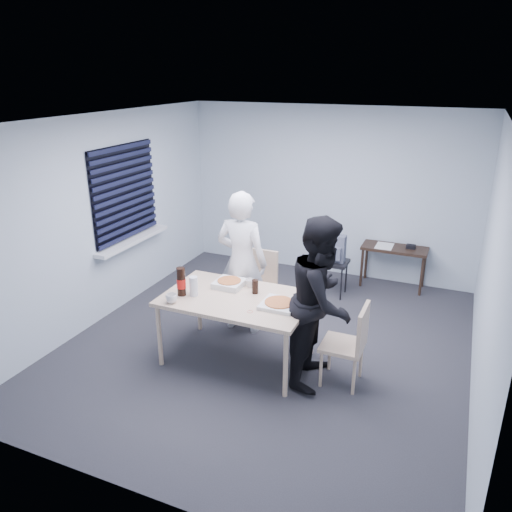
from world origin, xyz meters
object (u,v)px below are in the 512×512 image
at_px(dining_table, 237,302).
at_px(mug_a, 172,298).
at_px(person_white, 242,262).
at_px(person_black, 321,301).
at_px(chair_right, 351,340).
at_px(backpack, 335,249).
at_px(mug_b, 250,283).
at_px(side_table, 394,252).
at_px(soda_bottle, 181,282).
at_px(stool, 334,268).
at_px(chair_far, 260,279).

relative_size(dining_table, mug_a, 12.83).
relative_size(person_white, person_black, 1.00).
relative_size(chair_right, backpack, 2.30).
relative_size(backpack, mug_b, 3.87).
bearing_deg(person_black, backpack, 10.62).
relative_size(side_table, soda_bottle, 2.96).
height_order(mug_b, soda_bottle, soda_bottle).
distance_m(person_black, backpack, 2.11).
bearing_deg(dining_table, person_white, 110.26).
bearing_deg(backpack, mug_b, -130.70).
xyz_separation_m(side_table, mug_a, (-1.85, -3.13, 0.27)).
bearing_deg(dining_table, chair_right, 1.16).
relative_size(dining_table, chair_right, 1.77).
xyz_separation_m(chair_right, person_black, (-0.33, 0.00, 0.37)).
xyz_separation_m(stool, mug_a, (-1.12, -2.50, 0.41)).
height_order(person_black, stool, person_black).
height_order(chair_right, backpack, backpack).
relative_size(person_black, mug_a, 14.39).
relative_size(person_black, side_table, 1.88).
relative_size(stool, backpack, 1.34).
xyz_separation_m(person_white, person_black, (1.19, -0.66, 0.00)).
height_order(backpack, mug_a, backpack).
bearing_deg(person_white, mug_b, 125.54).
bearing_deg(dining_table, chair_far, 99.79).
height_order(chair_far, stool, chair_far).
bearing_deg(mug_b, chair_right, -12.58).
bearing_deg(side_table, person_black, -97.28).
relative_size(chair_far, backpack, 2.30).
distance_m(dining_table, chair_right, 1.28).
bearing_deg(chair_right, side_table, 89.68).
bearing_deg(mug_b, mug_a, -130.49).
relative_size(dining_table, soda_bottle, 4.96).
xyz_separation_m(person_black, soda_bottle, (-1.51, -0.21, 0.04)).
distance_m(backpack, soda_bottle, 2.55).
height_order(stool, backpack, backpack).
relative_size(dining_table, person_black, 0.89).
relative_size(chair_right, mug_a, 7.24).
height_order(stool, soda_bottle, soda_bottle).
bearing_deg(soda_bottle, chair_far, 73.25).
bearing_deg(backpack, stool, 65.62).
height_order(chair_far, mug_a, chair_far).
xyz_separation_m(chair_far, mug_b, (0.21, -0.79, 0.30)).
height_order(dining_table, side_table, dining_table).
bearing_deg(chair_far, chair_right, -36.30).
relative_size(chair_far, stool, 1.72).
xyz_separation_m(side_table, stool, (-0.73, -0.63, -0.14)).
bearing_deg(stool, side_table, 40.61).
height_order(person_white, soda_bottle, person_white).
xyz_separation_m(chair_far, person_black, (1.12, -1.07, 0.37)).
relative_size(chair_right, person_black, 0.50).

